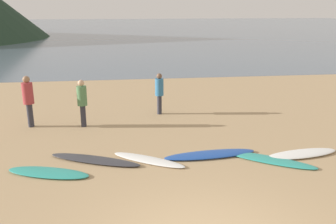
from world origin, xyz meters
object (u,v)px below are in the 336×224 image
surfboard_3 (210,154)px  person_0 (159,90)px  surfboard_2 (148,160)px  surfboard_0 (48,173)px  person_2 (82,99)px  surfboard_1 (95,160)px  person_1 (28,97)px  surfboard_5 (302,154)px  surfboard_4 (269,160)px

surfboard_3 → person_0: person_0 is taller
surfboard_2 → surfboard_0: bearing=-136.7°
surfboard_2 → person_2: person_2 is taller
surfboard_1 → person_1: 4.12m
surfboard_2 → person_2: (-2.00, 3.18, 0.93)m
person_0 → surfboard_2: bearing=-40.6°
surfboard_2 → surfboard_3: 1.74m
surfboard_1 → surfboard_5: (5.73, -0.32, -0.00)m
surfboard_3 → surfboard_4: (1.50, -0.52, -0.01)m
surfboard_3 → person_2: person_2 is taller
surfboard_1 → surfboard_4: (4.67, -0.57, -0.01)m
person_0 → person_2: 2.99m
surfboard_4 → surfboard_0: bearing=-145.0°
person_0 → person_2: person_2 is taller
surfboard_3 → person_2: 4.91m
surfboard_2 → surfboard_4: size_ratio=0.87×
surfboard_0 → surfboard_3: bearing=26.0°
surfboard_4 → surfboard_5: size_ratio=1.14×
surfboard_5 → person_2: bearing=143.7°
surfboard_3 → person_1: bearing=144.3°
surfboard_3 → surfboard_5: surfboard_3 is taller
surfboard_2 → surfboard_5: bearing=31.1°
surfboard_0 → surfboard_4: size_ratio=0.86×
surfboard_1 → surfboard_2: size_ratio=1.21×
surfboard_4 → person_0: bearing=152.1°
surfboard_4 → person_0: 5.42m
surfboard_2 → surfboard_3: size_ratio=0.82×
surfboard_4 → surfboard_2: bearing=-152.5°
surfboard_5 → person_2: person_2 is taller
surfboard_4 → person_1: size_ratio=1.40×
surfboard_3 → person_2: bearing=135.6°
surfboard_2 → person_2: bearing=155.4°
surfboard_4 → person_0: size_ratio=1.57×
person_1 → person_2: size_ratio=1.08×
surfboard_1 → surfboard_2: surfboard_1 is taller
surfboard_1 → surfboard_4: bearing=16.9°
surfboard_0 → person_0: (3.29, 4.79, 0.89)m
surfboard_1 → person_2: size_ratio=1.59×
surfboard_3 → surfboard_5: bearing=-11.3°
surfboard_5 → person_1: size_ratio=1.22×
surfboard_0 → person_1: person_1 is taller
surfboard_0 → surfboard_5: 6.83m
surfboard_3 → person_0: (-0.97, 4.21, 0.89)m
surfboard_1 → surfboard_3: (3.16, -0.05, -0.00)m
surfboard_2 → surfboard_4: (3.24, -0.40, -0.00)m
surfboard_4 → surfboard_5: (1.06, 0.24, 0.01)m
surfboard_4 → surfboard_1: bearing=-152.5°
surfboard_5 → surfboard_0: bearing=174.1°
person_2 → surfboard_4: bearing=-19.0°
surfboard_0 → person_0: size_ratio=1.35×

